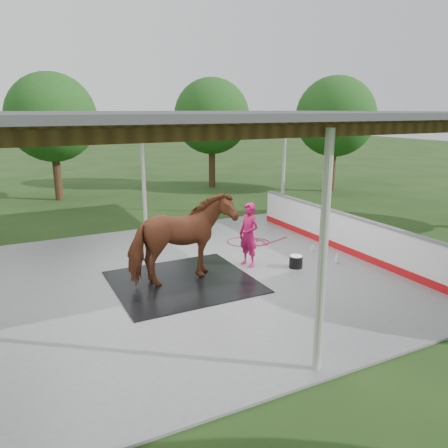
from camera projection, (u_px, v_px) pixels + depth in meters
name	position (u px, v px, depth m)	size (l,w,h in m)	color
ground	(200.00, 276.00, 11.20)	(100.00, 100.00, 0.00)	#1E3814
concrete_slab	(200.00, 275.00, 11.19)	(12.00, 10.00, 0.05)	slate
pavilion_structure	(198.00, 117.00, 10.19)	(12.60, 10.60, 4.05)	beige
dasher_board	(341.00, 232.00, 13.05)	(0.16, 8.00, 1.15)	red
tree_belt	(195.00, 124.00, 11.14)	(28.00, 28.00, 5.80)	#382314
rubber_mat	(183.00, 282.00, 10.69)	(3.31, 3.10, 0.02)	black
horse	(182.00, 239.00, 10.41)	(1.16, 2.55, 2.15)	brown
handler	(249.00, 235.00, 11.62)	(0.63, 0.41, 1.73)	#B71351
wash_bucket	(296.00, 261.00, 11.63)	(0.36, 0.36, 0.33)	black
soap_bottle_a	(337.00, 258.00, 11.96)	(0.11, 0.11, 0.29)	silver
soap_bottle_b	(313.00, 247.00, 13.02)	(0.10, 0.10, 0.21)	#338CD8
hose_coil	(250.00, 242.00, 13.88)	(2.05, 1.14, 0.02)	#A10B31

